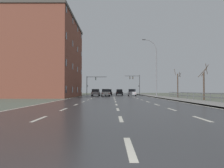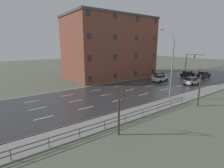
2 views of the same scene
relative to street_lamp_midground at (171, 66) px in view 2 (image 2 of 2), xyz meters
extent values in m
cube|color=#5B6051|center=(-7.43, 6.80, -5.20)|extent=(160.00, 160.00, 0.12)
cube|color=#303033|center=(-7.43, 18.80, -5.13)|extent=(14.00, 120.00, 0.02)
cube|color=beige|center=(-10.93, -17.60, -5.12)|extent=(0.16, 2.20, 0.01)
cube|color=beige|center=(-10.93, -12.20, -5.12)|extent=(0.16, 2.20, 0.01)
cube|color=beige|center=(-10.93, -6.80, -5.12)|extent=(0.16, 2.20, 0.01)
cube|color=beige|center=(-10.93, -1.40, -5.12)|extent=(0.16, 2.20, 0.01)
cube|color=beige|center=(-10.93, 4.00, -5.12)|extent=(0.16, 2.20, 0.01)
cube|color=beige|center=(-10.93, 9.40, -5.12)|extent=(0.16, 2.20, 0.01)
cube|color=beige|center=(-10.93, 14.80, -5.12)|extent=(0.16, 2.20, 0.01)
cube|color=beige|center=(-10.93, 20.20, -5.12)|extent=(0.16, 2.20, 0.01)
cube|color=beige|center=(-10.93, 25.60, -5.12)|extent=(0.16, 2.20, 0.01)
cube|color=beige|center=(-10.93, 31.00, -5.12)|extent=(0.16, 2.20, 0.01)
cube|color=beige|center=(-10.93, 36.40, -5.12)|extent=(0.16, 2.20, 0.01)
cube|color=beige|center=(-10.93, 41.80, -5.12)|extent=(0.16, 2.20, 0.01)
cube|color=beige|center=(-10.93, 47.20, -5.12)|extent=(0.16, 2.20, 0.01)
cube|color=beige|center=(-7.43, -17.60, -5.12)|extent=(0.16, 2.20, 0.01)
cube|color=beige|center=(-7.43, -12.20, -5.12)|extent=(0.16, 2.20, 0.01)
cube|color=beige|center=(-7.43, -6.80, -5.12)|extent=(0.16, 2.20, 0.01)
cube|color=beige|center=(-7.43, -1.40, -5.12)|extent=(0.16, 2.20, 0.01)
cube|color=beige|center=(-7.43, 4.00, -5.12)|extent=(0.16, 2.20, 0.01)
cube|color=beige|center=(-7.43, 9.40, -5.12)|extent=(0.16, 2.20, 0.01)
cube|color=beige|center=(-7.43, 14.80, -5.12)|extent=(0.16, 2.20, 0.01)
cube|color=beige|center=(-7.43, 20.20, -5.12)|extent=(0.16, 2.20, 0.01)
cube|color=beige|center=(-7.43, 25.60, -5.12)|extent=(0.16, 2.20, 0.01)
cube|color=beige|center=(-7.43, 31.00, -5.12)|extent=(0.16, 2.20, 0.01)
cube|color=beige|center=(-7.43, 36.40, -5.12)|extent=(0.16, 2.20, 0.01)
cube|color=beige|center=(-3.93, -17.60, -5.12)|extent=(0.16, 2.20, 0.01)
cube|color=beige|center=(-3.93, -12.20, -5.12)|extent=(0.16, 2.20, 0.01)
cube|color=beige|center=(-3.93, -6.80, -5.12)|extent=(0.16, 2.20, 0.01)
cube|color=beige|center=(-3.93, -1.40, -5.12)|extent=(0.16, 2.20, 0.01)
cube|color=beige|center=(-3.93, 4.00, -5.12)|extent=(0.16, 2.20, 0.01)
cube|color=beige|center=(-3.93, 9.40, -5.12)|extent=(0.16, 2.20, 0.01)
cube|color=beige|center=(-3.93, 14.80, -5.12)|extent=(0.16, 2.20, 0.01)
cube|color=beige|center=(-3.93, 20.20, -5.12)|extent=(0.16, 2.20, 0.01)
cube|color=beige|center=(-3.93, 25.60, -5.12)|extent=(0.16, 2.20, 0.01)
cube|color=beige|center=(-0.58, 18.80, -5.12)|extent=(0.16, 120.00, 0.01)
cube|color=beige|center=(-14.28, 18.80, -5.12)|extent=(0.16, 120.00, 0.01)
cube|color=slate|center=(-0.35, 18.80, -5.08)|extent=(0.16, 120.00, 0.12)
cube|color=#515459|center=(2.42, -17.41, -4.19)|extent=(0.06, 34.36, 0.08)
cube|color=#515459|center=(2.42, -17.41, -4.59)|extent=(0.06, 34.36, 0.08)
cylinder|color=#515459|center=(2.42, -21.38, -4.64)|extent=(0.07, 0.07, 1.00)
cylinder|color=#515459|center=(2.42, -18.73, -4.64)|extent=(0.07, 0.07, 1.00)
cylinder|color=#515459|center=(2.42, -16.09, -4.64)|extent=(0.07, 0.07, 1.00)
cylinder|color=#515459|center=(2.42, -13.45, -4.64)|extent=(0.07, 0.07, 1.00)
cylinder|color=#515459|center=(2.42, -10.80, -4.64)|extent=(0.07, 0.07, 1.00)
cylinder|color=#515459|center=(2.42, -8.16, -4.64)|extent=(0.07, 0.07, 1.00)
cylinder|color=#515459|center=(2.42, -5.52, -4.64)|extent=(0.07, 0.07, 1.00)
cylinder|color=#515459|center=(2.42, -2.87, -4.64)|extent=(0.07, 0.07, 1.00)
cylinder|color=#515459|center=(2.42, -0.23, -4.64)|extent=(0.07, 0.07, 1.00)
cylinder|color=slate|center=(0.17, 0.00, -0.73)|extent=(0.20, 0.20, 8.82)
cylinder|color=slate|center=(-0.04, 0.00, 4.13)|extent=(0.52, 0.11, 0.95)
cylinder|color=slate|center=(-0.66, 0.00, 4.87)|extent=(0.88, 0.11, 0.66)
cylinder|color=slate|center=(-1.56, 0.00, 5.24)|extent=(1.00, 0.11, 0.28)
cube|color=#333335|center=(-2.05, 0.00, 5.28)|extent=(0.56, 0.24, 0.12)
cylinder|color=#38383A|center=(-15.33, 29.66, -2.35)|extent=(0.18, 0.18, 5.57)
cylinder|color=#38383A|center=(-12.38, 29.66, 0.18)|extent=(5.90, 0.12, 0.12)
cube|color=black|center=(-12.67, 29.66, -0.37)|extent=(0.20, 0.28, 0.80)
sphere|color=#2D2D2D|center=(-12.67, 29.51, -0.11)|extent=(0.14, 0.14, 0.14)
sphere|color=#2D2D2D|center=(-12.67, 29.51, -0.37)|extent=(0.14, 0.14, 0.14)
sphere|color=green|center=(-12.67, 29.51, -0.63)|extent=(0.14, 0.14, 0.14)
cube|color=black|center=(-15.11, 29.61, -2.54)|extent=(0.18, 0.12, 0.32)
cube|color=silver|center=(-9.20, 9.45, -4.49)|extent=(1.99, 4.19, 0.64)
cube|color=black|center=(-9.19, 9.20, -3.87)|extent=(1.67, 2.08, 0.60)
cube|color=slate|center=(-9.24, 10.15, -3.89)|extent=(1.41, 0.16, 0.51)
cylinder|color=black|center=(-8.47, 10.76, -4.81)|extent=(0.26, 0.67, 0.66)
cylinder|color=black|center=(-10.08, 10.67, -4.81)|extent=(0.26, 0.67, 0.66)
cylinder|color=black|center=(-8.32, 8.23, -4.81)|extent=(0.26, 0.67, 0.66)
cylinder|color=black|center=(-9.94, 8.13, -4.81)|extent=(0.26, 0.67, 0.66)
cube|color=red|center=(-9.75, 7.39, -4.49)|extent=(0.16, 0.05, 0.14)
cube|color=red|center=(-8.43, 7.46, -4.49)|extent=(0.16, 0.05, 0.14)
cube|color=black|center=(-5.83, 22.39, -4.49)|extent=(1.77, 4.10, 0.64)
cube|color=black|center=(-5.83, 22.14, -3.87)|extent=(1.56, 2.00, 0.60)
cube|color=slate|center=(-5.84, 23.09, -3.89)|extent=(1.40, 0.08, 0.51)
cylinder|color=black|center=(-5.03, 23.66, -4.81)|extent=(0.22, 0.66, 0.66)
cylinder|color=black|center=(-6.65, 23.66, -4.81)|extent=(0.22, 0.66, 0.66)
cylinder|color=black|center=(-5.02, 21.12, -4.81)|extent=(0.22, 0.66, 0.66)
cylinder|color=black|center=(-6.64, 21.11, -4.81)|extent=(0.22, 0.66, 0.66)
cube|color=red|center=(-6.49, 20.36, -4.49)|extent=(0.16, 0.04, 0.14)
cube|color=red|center=(-5.17, 20.36, -4.49)|extent=(0.16, 0.04, 0.14)
cube|color=#B7B7BC|center=(-11.50, 11.88, -4.49)|extent=(1.83, 4.13, 0.64)
cube|color=black|center=(-11.50, 11.63, -3.87)|extent=(1.59, 2.03, 0.60)
cube|color=slate|center=(-11.49, 12.58, -3.89)|extent=(1.41, 0.10, 0.51)
cylinder|color=black|center=(-10.67, 13.13, -4.81)|extent=(0.23, 0.66, 0.66)
cylinder|color=black|center=(-12.29, 13.16, -4.81)|extent=(0.23, 0.66, 0.66)
cylinder|color=black|center=(-10.71, 10.59, -4.81)|extent=(0.23, 0.66, 0.66)
cylinder|color=black|center=(-12.33, 10.62, -4.81)|extent=(0.23, 0.66, 0.66)
cube|color=red|center=(-12.19, 9.86, -4.49)|extent=(0.16, 0.04, 0.14)
cube|color=red|center=(-10.87, 9.84, -4.49)|extent=(0.16, 0.04, 0.14)
cube|color=black|center=(-8.72, 19.96, -4.49)|extent=(1.86, 4.14, 0.64)
cube|color=black|center=(-8.73, 19.71, -3.87)|extent=(1.61, 2.04, 0.60)
cube|color=slate|center=(-8.70, 20.66, -3.89)|extent=(1.41, 0.11, 0.51)
cylinder|color=black|center=(-7.88, 21.21, -4.81)|extent=(0.24, 0.67, 0.66)
cylinder|color=black|center=(-9.50, 21.25, -4.81)|extent=(0.24, 0.67, 0.66)
cylinder|color=black|center=(-7.94, 18.67, -4.81)|extent=(0.24, 0.67, 0.66)
cylinder|color=black|center=(-9.56, 18.71, -4.81)|extent=(0.24, 0.67, 0.66)
cube|color=red|center=(-9.43, 17.95, -4.49)|extent=(0.16, 0.04, 0.14)
cube|color=red|center=(-8.11, 17.92, -4.49)|extent=(0.16, 0.04, 0.14)
cube|color=#B7B7BC|center=(-3.22, 12.33, -4.49)|extent=(1.99, 4.20, 0.64)
cube|color=black|center=(-3.23, 12.08, -3.87)|extent=(1.67, 2.09, 0.60)
cube|color=slate|center=(-3.18, 13.03, -3.89)|extent=(1.41, 0.16, 0.51)
cylinder|color=black|center=(-2.33, 13.56, -4.81)|extent=(0.26, 0.67, 0.66)
cylinder|color=black|center=(-3.95, 13.65, -4.81)|extent=(0.26, 0.67, 0.66)
cylinder|color=black|center=(-2.48, 11.02, -4.81)|extent=(0.26, 0.67, 0.66)
cylinder|color=black|center=(-4.10, 11.11, -4.81)|extent=(0.26, 0.67, 0.66)
cube|color=red|center=(-3.99, 10.35, -4.49)|extent=(0.16, 0.05, 0.14)
cube|color=red|center=(-2.68, 10.27, -4.49)|extent=(0.16, 0.05, 0.14)
cube|color=brown|center=(-21.82, 3.95, 2.21)|extent=(13.57, 21.53, 14.69)
cube|color=#4C4742|center=(-21.82, 3.95, 9.81)|extent=(13.84, 21.96, 0.50)
cube|color=#282D38|center=(-15.01, -5.61, -3.74)|extent=(0.04, 0.90, 1.10)
cube|color=#282D38|center=(-15.01, 0.76, -3.74)|extent=(0.04, 0.90, 1.10)
cube|color=#282D38|center=(-15.01, 7.14, -3.74)|extent=(0.04, 0.90, 1.10)
cube|color=#282D38|center=(-15.01, 13.52, -3.74)|extent=(0.04, 0.90, 1.10)
cube|color=#282D38|center=(-15.01, -5.61, 0.49)|extent=(0.04, 0.90, 1.10)
cube|color=#282D38|center=(-15.01, 0.76, 0.49)|extent=(0.04, 0.90, 1.10)
cube|color=#282D38|center=(-15.01, 7.14, 0.49)|extent=(0.04, 0.90, 1.10)
cube|color=#282D38|center=(-15.01, 13.52, 0.49)|extent=(0.04, 0.90, 1.10)
cube|color=#282D38|center=(-15.01, -5.61, 4.72)|extent=(0.04, 0.90, 1.10)
cube|color=#282D38|center=(-15.01, 0.76, 4.72)|extent=(0.04, 0.90, 1.10)
cube|color=#282D38|center=(-15.01, 7.14, 4.72)|extent=(0.04, 0.90, 1.10)
cube|color=#282D38|center=(-15.01, 13.52, 4.72)|extent=(0.04, 0.90, 1.10)
cube|color=#282D38|center=(-15.01, -5.61, 8.96)|extent=(0.04, 0.90, 1.10)
cube|color=#282D38|center=(-15.01, 0.76, 8.96)|extent=(0.04, 0.90, 1.10)
cube|color=#282D38|center=(-15.01, 7.14, 8.96)|extent=(0.04, 0.90, 1.10)
cube|color=#282D38|center=(-15.01, 13.52, 8.96)|extent=(0.04, 0.90, 1.10)
cylinder|color=#423328|center=(3.93, -12.86, -3.35)|extent=(0.20, 0.20, 3.57)
cylinder|color=#423328|center=(4.00, -12.30, -1.50)|extent=(1.18, 0.21, 1.36)
cylinder|color=#423328|center=(4.22, -12.50, -1.30)|extent=(0.76, 0.67, 1.52)
cylinder|color=#423328|center=(4.21, -13.07, -1.14)|extent=(0.48, 0.62, 1.33)
cylinder|color=#423328|center=(4.19, 0.69, -2.99)|extent=(0.20, 0.20, 4.30)
cylinder|color=#423328|center=(4.64, 0.83, -1.00)|extent=(0.27, 0.96, 0.75)
cylinder|color=#423328|center=(4.51, 0.48, -1.00)|extent=(0.45, 0.73, 0.91)
cylinder|color=#423328|center=(3.70, 0.73, -0.50)|extent=(0.13, 1.03, 1.16)
camera|label=1|loc=(-7.81, -44.53, -3.90)|focal=39.84mm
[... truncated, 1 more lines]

